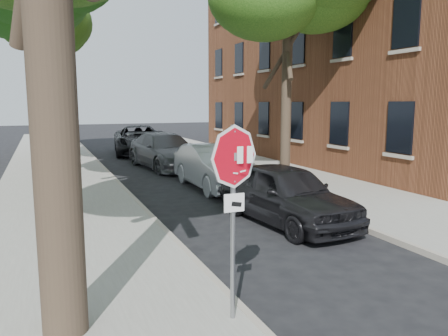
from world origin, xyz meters
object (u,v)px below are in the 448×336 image
at_px(apartment_building, 380,14).
at_px(stop_sign, 234,185).
at_px(car_c, 165,151).
at_px(car_d, 139,140).
at_px(car_b, 215,167).
at_px(car_a, 286,194).
at_px(tree_far, 40,23).

distance_m(apartment_building, stop_sign, 21.10).
xyz_separation_m(car_c, car_d, (0.04, 6.08, 0.04)).
distance_m(car_b, car_d, 11.52).
relative_size(car_a, car_d, 0.73).
distance_m(car_a, car_d, 16.39).
height_order(car_c, car_d, car_d).
bearing_deg(car_a, car_d, 85.46).
bearing_deg(stop_sign, car_b, 70.06).
bearing_deg(car_d, car_b, -80.94).
distance_m(car_a, car_b, 4.87).
xyz_separation_m(stop_sign, car_c, (2.98, 14.53, -1.15)).
bearing_deg(stop_sign, car_a, 51.99).
height_order(tree_far, car_d, tree_far).
xyz_separation_m(tree_far, car_d, (5.05, -0.53, -6.38)).
xyz_separation_m(apartment_building, stop_sign, (-14.70, -14.03, -5.71)).
bearing_deg(apartment_building, tree_far, 156.96).
height_order(car_a, car_d, car_d).
bearing_deg(car_d, car_a, -81.35).
xyz_separation_m(apartment_building, car_b, (-11.40, -4.93, -6.87)).
bearing_deg(tree_far, car_a, -72.54).
xyz_separation_m(stop_sign, tree_far, (-2.02, 21.14, 5.26)).
xyz_separation_m(car_a, car_d, (-0.27, 16.39, 0.09)).
relative_size(stop_sign, car_a, 0.59).
bearing_deg(car_c, car_d, 82.85).
relative_size(tree_far, car_c, 1.69).
height_order(apartment_building, tree_far, apartment_building).
xyz_separation_m(apartment_building, tree_far, (-16.72, 7.11, -0.44)).
relative_size(stop_sign, car_d, 0.43).
relative_size(apartment_building, car_c, 3.65).
xyz_separation_m(car_b, car_d, (-0.27, 11.52, 0.06)).
relative_size(car_a, car_c, 0.80).
bearing_deg(car_b, car_d, 91.24).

